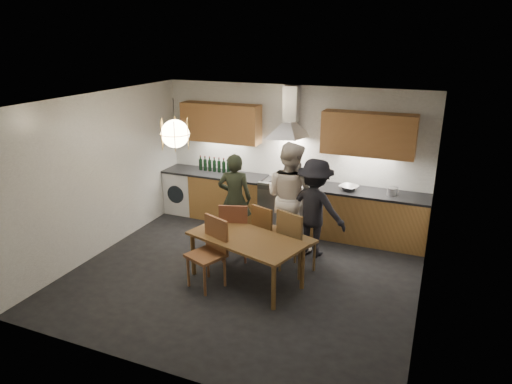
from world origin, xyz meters
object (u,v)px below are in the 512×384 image
at_px(dining_table, 246,243).
at_px(person_left, 235,199).
at_px(person_right, 314,208).
at_px(stock_pot, 392,192).
at_px(mixing_bowl, 349,188).
at_px(wine_bottles, 214,164).
at_px(chair_back_left, 234,228).
at_px(person_mid, 290,196).
at_px(chair_front, 211,248).

xyz_separation_m(dining_table, person_left, (-0.73, 1.20, 0.17)).
xyz_separation_m(person_right, stock_pot, (1.09, 0.86, 0.15)).
distance_m(mixing_bowl, wine_bottles, 2.66).
height_order(chair_back_left, person_right, person_right).
bearing_deg(dining_table, chair_back_left, 145.56).
bearing_deg(person_mid, person_left, 24.89).
height_order(person_right, stock_pot, person_right).
distance_m(person_right, wine_bottles, 2.49).
bearing_deg(person_mid, person_right, -173.64).
relative_size(chair_front, mixing_bowl, 3.20).
relative_size(dining_table, chair_back_left, 1.86).
relative_size(dining_table, person_right, 1.12).
relative_size(chair_back_left, person_right, 0.60).
height_order(person_left, wine_bottles, person_left).
relative_size(person_left, person_mid, 0.86).
relative_size(chair_front, stock_pot, 5.81).
bearing_deg(mixing_bowl, wine_bottles, 177.75).
xyz_separation_m(person_left, person_right, (1.40, 0.02, 0.02)).
bearing_deg(dining_table, stock_pot, 66.17).
bearing_deg(person_left, chair_back_left, 98.05).
bearing_deg(mixing_bowl, person_mid, -137.05).
height_order(stock_pot, wine_bottles, wine_bottles).
bearing_deg(chair_back_left, person_left, -82.66).
bearing_deg(chair_back_left, wine_bottles, -71.11).
xyz_separation_m(person_right, mixing_bowl, (0.37, 0.85, 0.13)).
relative_size(mixing_bowl, stock_pot, 1.82).
relative_size(person_left, stock_pot, 9.05).
bearing_deg(person_right, mixing_bowl, -104.09).
xyz_separation_m(chair_front, person_right, (1.09, 1.48, 0.23)).
xyz_separation_m(person_mid, person_right, (0.45, -0.09, -0.11)).
distance_m(person_right, stock_pot, 1.40).
bearing_deg(wine_bottles, chair_front, -63.96).
bearing_deg(wine_bottles, mixing_bowl, -2.25).
bearing_deg(stock_pot, person_mid, -153.60).
xyz_separation_m(chair_back_left, wine_bottles, (-1.19, 1.65, 0.48)).
bearing_deg(mixing_bowl, dining_table, -116.45).
bearing_deg(mixing_bowl, stock_pot, 0.42).
bearing_deg(chair_front, stock_pot, 68.91).
relative_size(dining_table, stock_pot, 10.45).
distance_m(chair_back_left, wine_bottles, 2.09).
xyz_separation_m(dining_table, chair_back_left, (-0.43, 0.53, -0.06)).
bearing_deg(chair_back_left, person_right, -164.84).
height_order(chair_front, person_mid, person_mid).
distance_m(chair_front, person_right, 1.86).
relative_size(dining_table, person_left, 1.15).
xyz_separation_m(dining_table, stock_pot, (1.76, 2.08, 0.35)).
distance_m(person_mid, stock_pot, 1.72).
height_order(dining_table, chair_front, chair_front).
xyz_separation_m(chair_back_left, chair_front, (0.00, -0.79, 0.02)).
height_order(dining_table, person_left, person_left).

